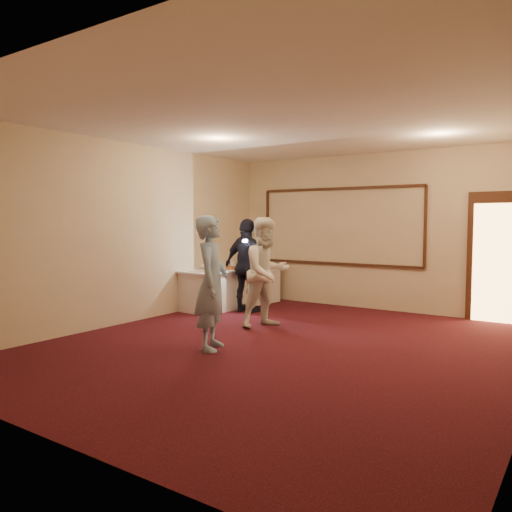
% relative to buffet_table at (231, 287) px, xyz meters
% --- Properties ---
extents(floor, '(7.00, 7.00, 0.00)m').
position_rel_buffet_table_xyz_m(floor, '(2.55, -2.20, -0.39)').
color(floor, black).
rests_on(floor, ground).
extents(room_walls, '(6.04, 7.04, 3.02)m').
position_rel_buffet_table_xyz_m(room_walls, '(2.55, -2.20, 1.64)').
color(room_walls, beige).
rests_on(room_walls, floor).
extents(wall_molding, '(3.45, 0.04, 1.55)m').
position_rel_buffet_table_xyz_m(wall_molding, '(1.75, 1.27, 1.21)').
color(wall_molding, black).
rests_on(wall_molding, room_walls).
extents(doorway, '(1.05, 0.07, 2.20)m').
position_rel_buffet_table_xyz_m(doorway, '(4.70, 1.25, 0.69)').
color(doorway, black).
rests_on(doorway, floor).
extents(buffet_table, '(1.14, 2.40, 0.77)m').
position_rel_buffet_table_xyz_m(buffet_table, '(0.00, 0.00, 0.00)').
color(buffet_table, silver).
rests_on(buffet_table, floor).
extents(pavlova_tray, '(0.40, 0.51, 0.17)m').
position_rel_buffet_table_xyz_m(pavlova_tray, '(0.13, -0.84, 0.46)').
color(pavlova_tray, '#B5B7BC').
rests_on(pavlova_tray, buffet_table).
extents(cupcake_stand, '(0.28, 0.28, 0.42)m').
position_rel_buffet_table_xyz_m(cupcake_stand, '(-0.19, 0.86, 0.53)').
color(cupcake_stand, '#DE4461').
rests_on(cupcake_stand, buffet_table).
extents(plate_stack_a, '(0.18, 0.18, 0.15)m').
position_rel_buffet_table_xyz_m(plate_stack_a, '(0.02, -0.05, 0.46)').
color(plate_stack_a, white).
rests_on(plate_stack_a, buffet_table).
extents(plate_stack_b, '(0.17, 0.17, 0.14)m').
position_rel_buffet_table_xyz_m(plate_stack_b, '(0.09, 0.41, 0.45)').
color(plate_stack_b, white).
rests_on(plate_stack_b, buffet_table).
extents(tart, '(0.30, 0.30, 0.06)m').
position_rel_buffet_table_xyz_m(tart, '(0.25, -0.30, 0.41)').
color(tart, white).
rests_on(tart, buffet_table).
extents(man, '(0.66, 0.77, 1.78)m').
position_rel_buffet_table_xyz_m(man, '(1.83, -2.84, 0.50)').
color(man, '#8FB4DB').
rests_on(man, floor).
extents(woman, '(0.92, 1.03, 1.76)m').
position_rel_buffet_table_xyz_m(woman, '(1.65, -1.23, 0.49)').
color(woman, white).
rests_on(woman, floor).
extents(guest, '(1.05, 0.50, 1.75)m').
position_rel_buffet_table_xyz_m(guest, '(0.65, -0.36, 0.49)').
color(guest, black).
rests_on(guest, floor).
extents(camera_flash, '(0.08, 0.06, 0.05)m').
position_rel_buffet_table_xyz_m(camera_flash, '(0.76, -0.58, 0.96)').
color(camera_flash, white).
rests_on(camera_flash, guest).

